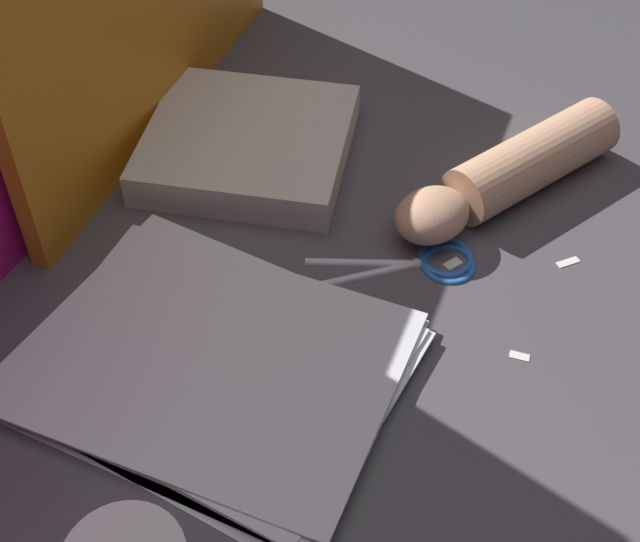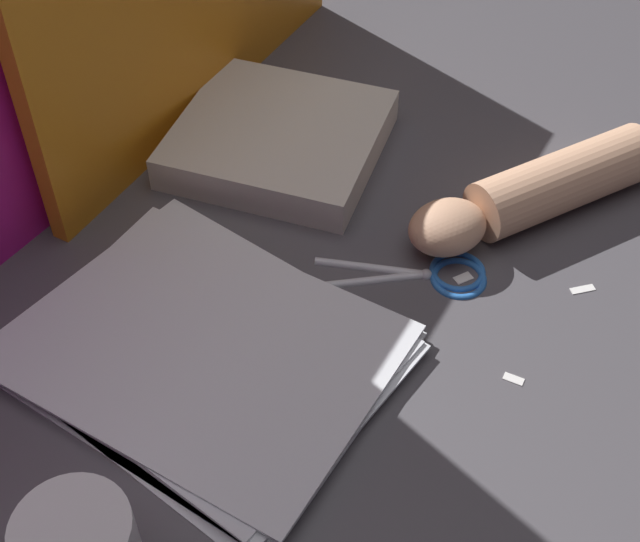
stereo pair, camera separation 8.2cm
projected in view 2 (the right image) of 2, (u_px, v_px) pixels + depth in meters
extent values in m
plane|color=#4C494F|center=(340.00, 345.00, 0.83)|extent=(6.00, 6.00, 0.00)
cube|color=white|center=(203.00, 360.00, 0.82)|extent=(0.26, 0.33, 0.00)
cube|color=white|center=(197.00, 354.00, 0.82)|extent=(0.27, 0.33, 0.00)
cube|color=white|center=(209.00, 353.00, 0.82)|extent=(0.27, 0.33, 0.00)
cube|color=white|center=(210.00, 350.00, 0.82)|extent=(0.26, 0.33, 0.00)
cube|color=white|center=(204.00, 343.00, 0.82)|extent=(0.26, 0.33, 0.00)
cube|color=white|center=(207.00, 349.00, 0.81)|extent=(0.28, 0.34, 0.00)
cube|color=silver|center=(279.00, 139.00, 1.01)|extent=(0.27, 0.27, 0.04)
sphere|color=silver|center=(426.00, 272.00, 0.89)|extent=(0.01, 0.01, 0.01)
cylinder|color=silver|center=(371.00, 278.00, 0.89)|extent=(0.08, 0.09, 0.01)
torus|color=blue|center=(458.00, 268.00, 0.90)|extent=(0.08, 0.08, 0.01)
cylinder|color=silver|center=(370.00, 265.00, 0.90)|extent=(0.06, 0.11, 0.01)
torus|color=blue|center=(459.00, 276.00, 0.89)|extent=(0.08, 0.08, 0.01)
cylinder|color=tan|center=(562.00, 181.00, 0.94)|extent=(0.22, 0.15, 0.06)
ellipsoid|color=tan|center=(447.00, 227.00, 0.90)|extent=(0.10, 0.10, 0.05)
cube|color=white|center=(583.00, 289.00, 0.88)|extent=(0.02, 0.02, 0.00)
cube|color=white|center=(463.00, 278.00, 0.89)|extent=(0.02, 0.02, 0.00)
cube|color=white|center=(514.00, 379.00, 0.81)|extent=(0.01, 0.02, 0.00)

